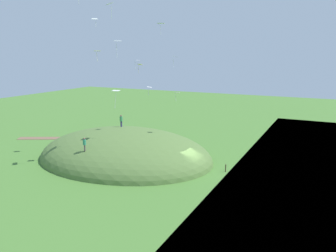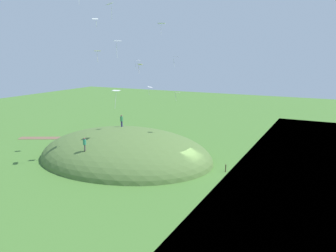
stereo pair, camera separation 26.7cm
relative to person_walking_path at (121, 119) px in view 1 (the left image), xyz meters
The scene contains 17 objects.
ground_plane 13.09m from the person_walking_path, 167.19° to the left, with size 160.00×160.00×0.00m, color #45732E.
grass_hill 5.53m from the person_walking_path, 131.13° to the left, with size 24.33×18.89×7.86m, color #516F36.
dirt_path 14.43m from the person_walking_path, 12.43° to the right, with size 15.53×1.75×0.04m, color brown.
person_walking_path is the anchor object (origin of this frame).
person_watching_kites 9.01m from the person_walking_path, 95.10° to the left, with size 0.48×0.48×1.62m.
kite_0 11.93m from the person_walking_path, 122.65° to the left, with size 1.11×1.10×1.97m.
kite_1 13.73m from the person_walking_path, 34.49° to the left, with size 0.90×0.89×1.11m.
kite_2 14.87m from the person_walking_path, 117.82° to the right, with size 1.22×0.99×1.74m.
kite_3 8.51m from the person_walking_path, 92.84° to the right, with size 1.29×1.40×1.39m.
kite_4 13.05m from the person_walking_path, 114.57° to the right, with size 1.24×1.37×1.68m.
kite_6 8.50m from the person_walking_path, 114.35° to the right, with size 0.70×0.81×1.32m.
kite_7 9.35m from the person_walking_path, behind, with size 0.82×0.82×1.19m.
kite_8 10.50m from the person_walking_path, 91.56° to the left, with size 0.97×0.94×1.36m.
kite_9 8.29m from the person_walking_path, behind, with size 0.68×0.50×1.27m.
kite_10 7.11m from the person_walking_path, 118.44° to the left, with size 1.00×0.76×2.23m.
kite_11 15.71m from the person_walking_path, 115.39° to the left, with size 1.26×1.24×1.85m.
mooring_post 16.25m from the person_walking_path, behind, with size 0.14×0.14×0.95m, color brown.
Camera 1 is at (-14.50, 36.36, 13.88)m, focal length 36.37 mm.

